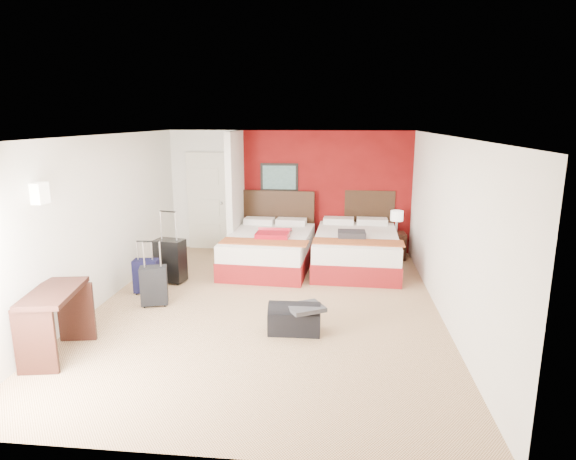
# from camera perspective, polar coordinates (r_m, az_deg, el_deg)

# --- Properties ---
(ground) EXTENTS (6.50, 6.50, 0.00)m
(ground) POSITION_cam_1_polar(r_m,az_deg,el_deg) (7.21, -2.50, -9.17)
(ground) COLOR tan
(ground) RESTS_ON ground
(room_walls) EXTENTS (5.02, 6.52, 2.50)m
(room_walls) POSITION_cam_1_polar(r_m,az_deg,el_deg) (8.50, -10.59, 2.89)
(room_walls) COLOR white
(room_walls) RESTS_ON ground
(red_accent_panel) EXTENTS (3.50, 0.04, 2.50)m
(red_accent_panel) POSITION_cam_1_polar(r_m,az_deg,el_deg) (9.94, 4.45, 4.49)
(red_accent_panel) COLOR maroon
(red_accent_panel) RESTS_ON ground
(partition_wall) EXTENTS (0.12, 1.20, 2.50)m
(partition_wall) POSITION_cam_1_polar(r_m,az_deg,el_deg) (9.54, -6.25, 4.09)
(partition_wall) COLOR silver
(partition_wall) RESTS_ON ground
(entry_door) EXTENTS (0.82, 0.06, 2.05)m
(entry_door) POSITION_cam_1_polar(r_m,az_deg,el_deg) (10.32, -9.61, 3.40)
(entry_door) COLOR silver
(entry_door) RESTS_ON ground
(bed_left) EXTENTS (1.62, 2.22, 0.64)m
(bed_left) POSITION_cam_1_polar(r_m,az_deg,el_deg) (9.00, -2.22, -2.45)
(bed_left) COLOR white
(bed_left) RESTS_ON ground
(bed_right) EXTENTS (1.60, 2.23, 0.65)m
(bed_right) POSITION_cam_1_polar(r_m,az_deg,el_deg) (9.04, 8.09, -2.47)
(bed_right) COLOR silver
(bed_right) RESTS_ON ground
(red_suitcase_open) EXTENTS (0.60, 0.82, 0.10)m
(red_suitcase_open) POSITION_cam_1_polar(r_m,az_deg,el_deg) (8.80, -1.69, -0.33)
(red_suitcase_open) COLOR #AF0F1F
(red_suitcase_open) RESTS_ON bed_left
(jacket_bundle) EXTENTS (0.49, 0.40, 0.12)m
(jacket_bundle) POSITION_cam_1_polar(r_m,az_deg,el_deg) (8.65, 7.57, -0.53)
(jacket_bundle) COLOR #323236
(jacket_bundle) RESTS_ON bed_right
(nightstand) EXTENTS (0.39, 0.39, 0.52)m
(nightstand) POSITION_cam_1_polar(r_m,az_deg,el_deg) (9.81, 12.62, -1.80)
(nightstand) COLOR black
(nightstand) RESTS_ON ground
(table_lamp) EXTENTS (0.26, 0.26, 0.44)m
(table_lamp) POSITION_cam_1_polar(r_m,az_deg,el_deg) (9.70, 12.77, 0.95)
(table_lamp) COLOR white
(table_lamp) RESTS_ON nightstand
(suitcase_black) EXTENTS (0.53, 0.39, 0.72)m
(suitcase_black) POSITION_cam_1_polar(r_m,az_deg,el_deg) (8.40, -13.77, -3.70)
(suitcase_black) COLOR black
(suitcase_black) RESTS_ON ground
(suitcase_charcoal) EXTENTS (0.44, 0.34, 0.57)m
(suitcase_charcoal) POSITION_cam_1_polar(r_m,az_deg,el_deg) (7.46, -15.61, -6.55)
(suitcase_charcoal) COLOR black
(suitcase_charcoal) RESTS_ON ground
(suitcase_navy) EXTENTS (0.40, 0.27, 0.53)m
(suitcase_navy) POSITION_cam_1_polar(r_m,az_deg,el_deg) (8.01, -16.46, -5.41)
(suitcase_navy) COLOR black
(suitcase_navy) RESTS_ON ground
(duffel_bag) EXTENTS (0.68, 0.37, 0.34)m
(duffel_bag) POSITION_cam_1_polar(r_m,az_deg,el_deg) (6.36, 0.78, -10.64)
(duffel_bag) COLOR black
(duffel_bag) RESTS_ON ground
(jacket_draped) EXTENTS (0.56, 0.53, 0.06)m
(jacket_draped) POSITION_cam_1_polar(r_m,az_deg,el_deg) (6.23, 2.13, -9.19)
(jacket_draped) COLOR #38393E
(jacket_draped) RESTS_ON duffel_bag
(desk) EXTENTS (0.65, 1.05, 0.82)m
(desk) POSITION_cam_1_polar(r_m,az_deg,el_deg) (6.28, -25.76, -9.98)
(desk) COLOR black
(desk) RESTS_ON ground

